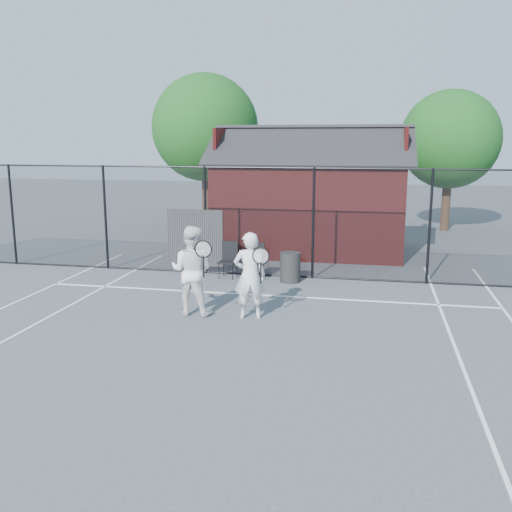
% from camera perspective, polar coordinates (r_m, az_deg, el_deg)
% --- Properties ---
extents(ground, '(80.00, 80.00, 0.00)m').
position_cam_1_polar(ground, '(11.05, -2.37, -8.01)').
color(ground, '#42474C').
rests_on(ground, ground).
extents(court_lines, '(11.02, 18.00, 0.01)m').
position_cam_1_polar(court_lines, '(9.86, -4.26, -10.49)').
color(court_lines, white).
rests_on(court_lines, ground).
extents(fence, '(22.04, 3.00, 3.00)m').
position_cam_1_polar(fence, '(15.53, 0.94, 3.20)').
color(fence, black).
rests_on(fence, ground).
extents(clubhouse, '(6.50, 4.36, 4.19)m').
position_cam_1_polar(clubhouse, '(19.33, 5.51, 5.27)').
color(clubhouse, maroon).
rests_on(clubhouse, ground).
extents(tree_left, '(4.48, 4.48, 6.44)m').
position_cam_1_polar(tree_left, '(24.64, -5.11, 12.63)').
color(tree_left, '#311F13').
rests_on(tree_left, ground).
extents(tree_right, '(3.97, 3.97, 5.70)m').
position_cam_1_polar(tree_right, '(24.78, 18.83, 10.95)').
color(tree_right, '#311F13').
rests_on(tree_right, ground).
extents(player_front, '(0.86, 0.67, 1.84)m').
position_cam_1_polar(player_front, '(11.89, -0.62, -1.95)').
color(player_front, white).
rests_on(player_front, ground).
extents(player_back, '(1.06, 0.79, 1.92)m').
position_cam_1_polar(player_back, '(12.25, -6.45, -1.43)').
color(player_back, white).
rests_on(player_back, ground).
extents(chair_left, '(0.50, 0.52, 0.96)m').
position_cam_1_polar(chair_left, '(15.53, -2.84, -0.44)').
color(chair_left, black).
rests_on(chair_left, ground).
extents(chair_right, '(0.46, 0.48, 0.96)m').
position_cam_1_polar(chair_right, '(15.27, -0.13, -0.64)').
color(chair_right, black).
rests_on(chair_right, ground).
extents(waste_bin, '(0.58, 0.58, 0.79)m').
position_cam_1_polar(waste_bin, '(15.10, 3.44, -1.13)').
color(waste_bin, black).
rests_on(waste_bin, ground).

